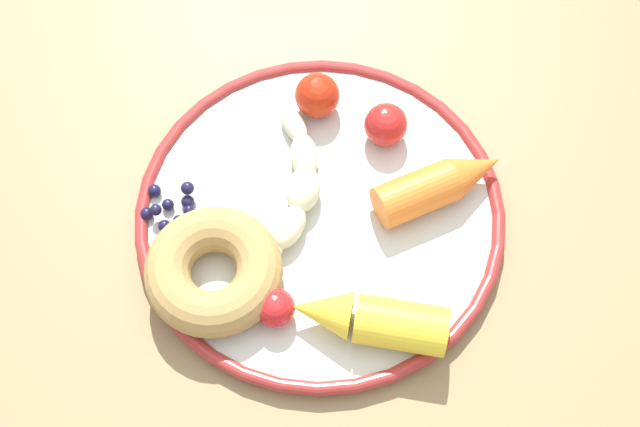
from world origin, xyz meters
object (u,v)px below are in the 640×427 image
donut (214,271)px  blueberry_pile (174,210)px  tomato_near (275,308)px  dining_table (361,265)px  plate (320,215)px  carrot_orange (440,184)px  carrot_yellow (370,320)px  tomato_mid (386,125)px  tomato_far (317,95)px  banana (294,190)px

donut → blueberry_pile: size_ratio=2.07×
donut → tomato_near: donut is taller
dining_table → plate: size_ratio=3.49×
donut → blueberry_pile: donut is taller
carrot_orange → donut: (0.15, 0.15, 0.00)m
plate → carrot_yellow: carrot_yellow is taller
donut → tomato_mid: size_ratio=2.93×
blueberry_pile → tomato_near: tomato_near is taller
dining_table → tomato_far: size_ratio=27.22×
carrot_orange → tomato_far: tomato_far is taller
carrot_orange → tomato_far: bearing=-17.1°
tomato_mid → donut: bearing=67.2°
tomato_near → dining_table: bearing=-108.1°
dining_table → tomato_far: 0.17m
plate → blueberry_pile: (0.12, 0.05, 0.01)m
plate → banana: bearing=-12.5°
carrot_orange → tomato_mid: bearing=-29.8°
banana → blueberry_pile: banana is taller
carrot_orange → blueberry_pile: bearing=28.1°
banana → tomato_far: size_ratio=4.29×
banana → tomato_far: tomato_far is taller
dining_table → tomato_far: tomato_far is taller
dining_table → banana: 0.13m
plate → tomato_near: bearing=92.0°
tomato_mid → banana: bearing=60.8°
carrot_yellow → tomato_mid: size_ratio=3.29×
carrot_orange → donut: bearing=46.3°
tomato_near → blueberry_pile: bearing=-22.5°
plate → tomato_mid: size_ratio=8.25×
plate → tomato_mid: 0.10m
blueberry_pile → tomato_near: (-0.12, 0.05, 0.01)m
plate → carrot_orange: 0.11m
banana → tomato_mid: 0.10m
banana → carrot_yellow: carrot_yellow is taller
tomato_far → blueberry_pile: bearing=64.8°
tomato_near → tomato_far: bearing=-76.2°
plate → blueberry_pile: 0.13m
carrot_yellow → blueberry_pile: (0.20, -0.03, -0.01)m
donut → tomato_far: (-0.01, -0.19, 0.00)m
banana → carrot_yellow: bearing=140.7°
banana → carrot_yellow: size_ratio=1.38×
donut → tomato_near: size_ratio=3.52×
dining_table → carrot_orange: bearing=-134.4°
tomato_far → plate: bearing=114.6°
blueberry_pile → plate: bearing=-156.5°
tomato_mid → tomato_far: 0.07m
carrot_orange → carrot_yellow: (0.01, 0.14, 0.00)m
banana → carrot_yellow: 0.14m
tomato_far → dining_table: bearing=133.1°
dining_table → plate: (0.04, 0.01, 0.10)m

